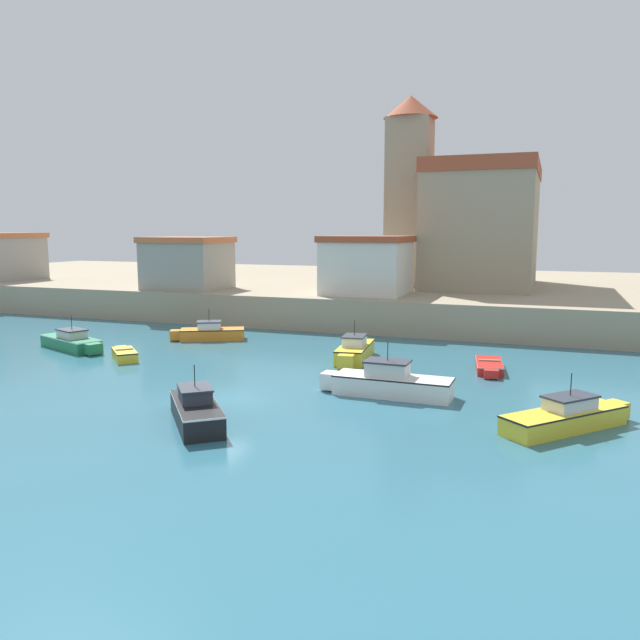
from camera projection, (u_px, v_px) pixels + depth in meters
ground_plane at (220, 399)px, 28.96m from camera, size 200.00×200.00×0.00m
quay_seawall at (406, 292)px, 65.06m from camera, size 120.00×40.00×2.58m
motorboat_green_0 at (72, 342)px, 40.87m from camera, size 5.99×3.50×2.25m
motorboat_white_1 at (389, 383)px, 29.46m from camera, size 6.34×1.81×2.59m
motorboat_yellow_2 at (567, 416)px, 24.53m from camera, size 5.01×5.47×2.25m
dinghy_red_3 at (489, 366)px, 34.62m from camera, size 1.87×4.07×0.61m
motorboat_orange_4 at (210, 333)px, 44.37m from camera, size 5.20×3.49×2.24m
motorboat_yellow_5 at (354, 351)px, 37.39m from camera, size 2.17×5.55×2.44m
dinghy_yellow_6 at (124, 354)px, 37.75m from camera, size 3.01×2.98×0.67m
motorboat_black_7 at (196, 409)px, 25.28m from camera, size 4.40×4.98×2.41m
church at (473, 220)px, 57.35m from camera, size 13.65×15.69×17.12m
harbor_shed_near_wharf at (0, 256)px, 65.07m from camera, size 7.04×6.75×4.86m
harbor_shed_mid_row at (188, 263)px, 54.89m from camera, size 6.83×5.82×4.56m
harbor_shed_far_end at (367, 265)px, 50.70m from camera, size 6.70×6.40×4.70m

